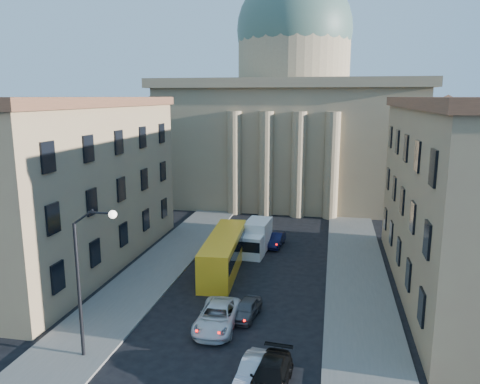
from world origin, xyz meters
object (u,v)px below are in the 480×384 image
Objects in this scene: street_lamp at (86,271)px; city_bus at (224,252)px; car_right_near at (254,371)px; box_truck at (256,238)px.

city_bus is (4.25, 14.99, -3.63)m from street_lamp.
city_bus is at bearing 115.56° from car_right_near.
city_bus is (-5.23, 15.38, 1.04)m from car_right_near.
city_bus reaches higher than car_right_near.
box_truck reaches higher than car_right_near.
car_right_near is (9.47, -0.39, -4.67)m from street_lamp.
street_lamp is at bearing -109.46° from city_bus.
car_right_near is 16.28m from city_bus.
street_lamp is 0.80× the size of city_bus.
street_lamp reaches higher than car_right_near.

